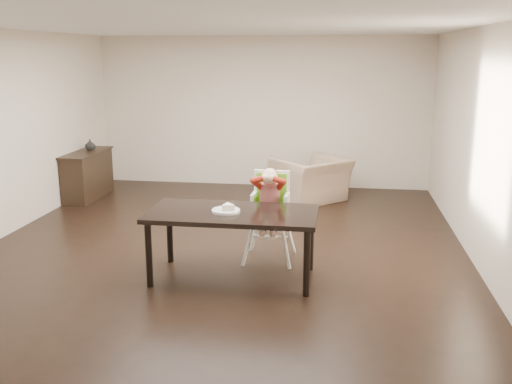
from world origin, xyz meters
TOP-DOWN VIEW (x-y plane):
  - ground at (0.00, 0.00)m, footprint 7.00×7.00m
  - room_walls at (0.00, 0.00)m, footprint 6.02×7.02m
  - dining_table at (0.30, -1.03)m, footprint 1.80×0.90m
  - high_chair at (0.63, -0.39)m, footprint 0.47×0.47m
  - plate at (0.24, -1.06)m, footprint 0.36×0.36m
  - armchair at (0.96, 2.44)m, footprint 1.29×1.28m
  - sideboard at (-2.78, 2.10)m, footprint 0.44×1.26m
  - vase at (-2.78, 2.27)m, footprint 0.21×0.22m

SIDE VIEW (x-z plane):
  - ground at x=0.00m, z-range 0.00..0.00m
  - sideboard at x=-2.78m, z-range 0.00..0.79m
  - armchair at x=0.96m, z-range 0.00..0.96m
  - dining_table at x=0.30m, z-range 0.30..1.05m
  - plate at x=0.24m, z-range 0.74..0.82m
  - high_chair at x=0.63m, z-range 0.23..1.34m
  - vase at x=-2.78m, z-range 0.79..0.97m
  - room_walls at x=0.00m, z-range 0.50..3.21m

